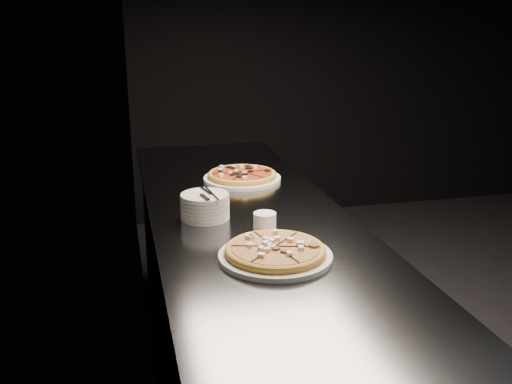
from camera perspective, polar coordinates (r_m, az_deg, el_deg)
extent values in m
cube|color=black|center=(2.03, -11.33, 10.16)|extent=(0.02, 5.00, 2.80)
cube|color=black|center=(5.20, 16.62, 13.88)|extent=(5.00, 0.02, 2.80)
cube|color=slate|center=(2.38, -0.79, -12.75)|extent=(0.70, 2.40, 0.90)
cube|color=slate|center=(2.18, -0.84, -2.23)|extent=(0.74, 2.44, 0.02)
cylinder|color=silver|center=(1.77, 1.94, -6.43)|extent=(0.35, 0.35, 0.02)
cylinder|color=gold|center=(1.76, 1.94, -5.99)|extent=(0.38, 0.38, 0.01)
torus|color=gold|center=(1.76, 1.95, -5.79)|extent=(0.39, 0.39, 0.02)
cylinder|color=#E59E4C|center=(1.76, 1.95, -5.63)|extent=(0.34, 0.34, 0.01)
cylinder|color=silver|center=(2.59, -1.39, 1.33)|extent=(0.35, 0.35, 0.02)
cylinder|color=gold|center=(2.59, -1.39, 1.64)|extent=(0.31, 0.31, 0.01)
torus|color=gold|center=(2.59, -1.39, 1.78)|extent=(0.32, 0.32, 0.02)
cylinder|color=#983516|center=(2.59, -1.39, 1.90)|extent=(0.28, 0.28, 0.01)
cylinder|color=silver|center=(2.12, -5.10, -2.42)|extent=(0.18, 0.18, 0.01)
cylinder|color=silver|center=(2.12, -5.11, -2.08)|extent=(0.18, 0.18, 0.01)
cylinder|color=silver|center=(2.11, -5.12, -1.74)|extent=(0.18, 0.18, 0.01)
cylinder|color=silver|center=(2.11, -5.13, -1.40)|extent=(0.18, 0.18, 0.01)
cylinder|color=silver|center=(2.10, -5.14, -1.06)|extent=(0.18, 0.18, 0.01)
cylinder|color=silver|center=(2.10, -5.14, -0.71)|extent=(0.18, 0.18, 0.01)
cylinder|color=silver|center=(2.10, -5.15, -0.37)|extent=(0.18, 0.18, 0.01)
cube|color=silver|center=(2.13, -5.07, 0.13)|extent=(0.04, 0.12, 0.00)
cube|color=black|center=(2.05, -5.15, -0.51)|extent=(0.03, 0.07, 0.01)
cube|color=silver|center=(2.09, -4.40, -0.18)|extent=(0.03, 0.18, 0.00)
cylinder|color=white|center=(1.97, 0.88, -3.05)|extent=(0.08, 0.08, 0.07)
cylinder|color=black|center=(1.96, 0.88, -2.33)|extent=(0.06, 0.06, 0.01)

